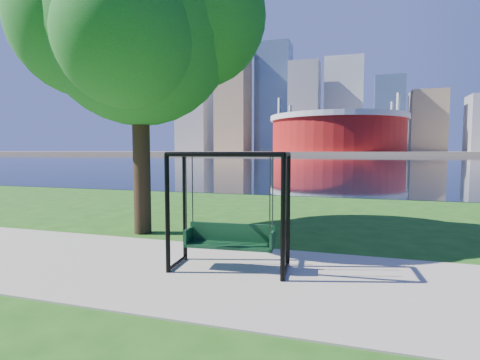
% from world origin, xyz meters
% --- Properties ---
extents(ground, '(900.00, 900.00, 0.00)m').
position_xyz_m(ground, '(0.00, 0.00, 0.00)').
color(ground, '#1E5114').
rests_on(ground, ground).
extents(path, '(120.00, 4.00, 0.03)m').
position_xyz_m(path, '(0.00, -0.50, 0.01)').
color(path, '#9E937F').
rests_on(path, ground).
extents(river, '(900.00, 180.00, 0.02)m').
position_xyz_m(river, '(0.00, 102.00, 0.01)').
color(river, black).
rests_on(river, ground).
extents(far_bank, '(900.00, 228.00, 2.00)m').
position_xyz_m(far_bank, '(0.00, 306.00, 1.00)').
color(far_bank, '#937F60').
rests_on(far_bank, ground).
extents(stadium, '(83.00, 83.00, 32.00)m').
position_xyz_m(stadium, '(-10.00, 235.00, 14.23)').
color(stadium, maroon).
rests_on(stadium, far_bank).
extents(skyline, '(392.00, 66.00, 96.50)m').
position_xyz_m(skyline, '(-4.27, 319.39, 35.89)').
color(skyline, gray).
rests_on(skyline, far_bank).
extents(swing, '(2.30, 1.14, 2.29)m').
position_xyz_m(swing, '(-0.40, -0.20, 1.11)').
color(swing, black).
rests_on(swing, ground).
extents(park_tree, '(6.63, 5.99, 8.23)m').
position_xyz_m(park_tree, '(-3.86, 2.26, 5.72)').
color(park_tree, black).
rests_on(park_tree, ground).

